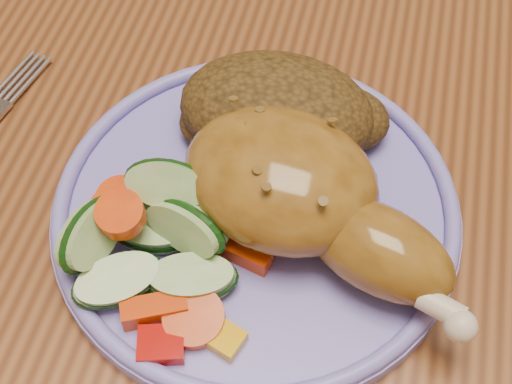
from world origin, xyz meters
TOP-DOWN VIEW (x-y plane):
  - dining_table at (0.00, 0.00)m, footprint 0.90×1.40m
  - plate at (-0.08, -0.06)m, footprint 0.25×0.25m
  - plate_rim at (-0.08, -0.06)m, footprint 0.25×0.25m
  - chicken_leg at (-0.05, -0.07)m, footprint 0.19×0.13m
  - rice_pilaf at (-0.07, 0.00)m, footprint 0.13×0.09m
  - vegetable_pile at (-0.13, -0.11)m, footprint 0.12×0.12m

SIDE VIEW (x-z plane):
  - dining_table at x=0.00m, z-range 0.29..1.04m
  - plate at x=-0.08m, z-range 0.75..0.76m
  - plate_rim at x=-0.08m, z-range 0.76..0.77m
  - vegetable_pile at x=-0.13m, z-range 0.75..0.81m
  - rice_pilaf at x=-0.07m, z-range 0.76..0.81m
  - chicken_leg at x=-0.05m, z-range 0.76..0.82m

